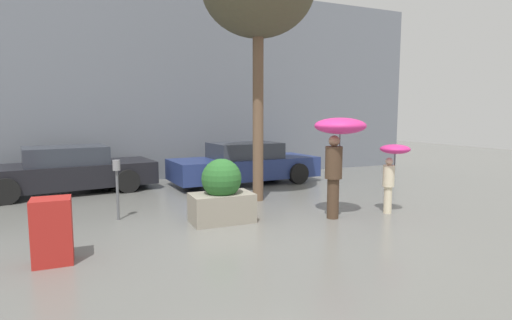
{
  "coord_description": "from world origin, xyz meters",
  "views": [
    {
      "loc": [
        -2.61,
        -6.2,
        2.02
      ],
      "look_at": [
        0.75,
        1.6,
        1.05
      ],
      "focal_mm": 28.0,
      "sensor_mm": 36.0,
      "label": 1
    }
  ],
  "objects_px": {
    "person_child": "(392,162)",
    "parked_car_near": "(245,164)",
    "parked_car_far": "(66,171)",
    "newspaper_box": "(52,231)",
    "person_adult": "(338,139)",
    "planter_box": "(222,194)",
    "parking_meter": "(117,177)"
  },
  "relations": [
    {
      "from": "person_child",
      "to": "parked_car_near",
      "type": "height_order",
      "value": "person_child"
    },
    {
      "from": "parked_car_far",
      "to": "newspaper_box",
      "type": "relative_size",
      "value": 5.05
    },
    {
      "from": "parked_car_near",
      "to": "person_adult",
      "type": "bearing_deg",
      "value": 178.04
    },
    {
      "from": "newspaper_box",
      "to": "planter_box",
      "type": "bearing_deg",
      "value": 21.53
    },
    {
      "from": "planter_box",
      "to": "person_child",
      "type": "relative_size",
      "value": 0.85
    },
    {
      "from": "planter_box",
      "to": "parking_meter",
      "type": "height_order",
      "value": "planter_box"
    },
    {
      "from": "parking_meter",
      "to": "newspaper_box",
      "type": "bearing_deg",
      "value": -116.09
    },
    {
      "from": "parked_car_near",
      "to": "parked_car_far",
      "type": "height_order",
      "value": "same"
    },
    {
      "from": "planter_box",
      "to": "parked_car_far",
      "type": "bearing_deg",
      "value": 122.74
    },
    {
      "from": "person_adult",
      "to": "planter_box",
      "type": "bearing_deg",
      "value": 156.28
    },
    {
      "from": "person_child",
      "to": "parking_meter",
      "type": "bearing_deg",
      "value": -146.52
    },
    {
      "from": "person_child",
      "to": "parked_car_far",
      "type": "height_order",
      "value": "person_child"
    },
    {
      "from": "person_child",
      "to": "parked_car_far",
      "type": "bearing_deg",
      "value": -167.98
    },
    {
      "from": "person_child",
      "to": "parked_car_near",
      "type": "xyz_separation_m",
      "value": [
        -1.39,
        4.6,
        -0.5
      ]
    },
    {
      "from": "parked_car_far",
      "to": "parking_meter",
      "type": "distance_m",
      "value": 3.57
    },
    {
      "from": "planter_box",
      "to": "newspaper_box",
      "type": "bearing_deg",
      "value": -158.47
    },
    {
      "from": "planter_box",
      "to": "person_adult",
      "type": "height_order",
      "value": "person_adult"
    },
    {
      "from": "person_adult",
      "to": "newspaper_box",
      "type": "height_order",
      "value": "person_adult"
    },
    {
      "from": "parking_meter",
      "to": "person_adult",
      "type": "bearing_deg",
      "value": -20.84
    },
    {
      "from": "parked_car_near",
      "to": "person_child",
      "type": "bearing_deg",
      "value": -167.64
    },
    {
      "from": "parked_car_far",
      "to": "parking_meter",
      "type": "bearing_deg",
      "value": -171.7
    },
    {
      "from": "newspaper_box",
      "to": "parked_car_far",
      "type": "bearing_deg",
      "value": 90.15
    },
    {
      "from": "parking_meter",
      "to": "newspaper_box",
      "type": "xyz_separation_m",
      "value": [
        -0.99,
        -2.03,
        -0.39
      ]
    },
    {
      "from": "parking_meter",
      "to": "parked_car_far",
      "type": "bearing_deg",
      "value": 106.42
    },
    {
      "from": "planter_box",
      "to": "parked_car_far",
      "type": "height_order",
      "value": "planter_box"
    },
    {
      "from": "planter_box",
      "to": "person_child",
      "type": "bearing_deg",
      "value": -12.67
    },
    {
      "from": "person_child",
      "to": "parking_meter",
      "type": "distance_m",
      "value": 5.44
    },
    {
      "from": "planter_box",
      "to": "newspaper_box",
      "type": "distance_m",
      "value": 2.99
    },
    {
      "from": "person_adult",
      "to": "parking_meter",
      "type": "distance_m",
      "value": 4.31
    },
    {
      "from": "person_adult",
      "to": "parked_car_near",
      "type": "distance_m",
      "value": 4.54
    },
    {
      "from": "parked_car_near",
      "to": "newspaper_box",
      "type": "height_order",
      "value": "parked_car_near"
    },
    {
      "from": "planter_box",
      "to": "person_adult",
      "type": "xyz_separation_m",
      "value": [
        2.19,
        -0.58,
        1.01
      ]
    }
  ]
}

